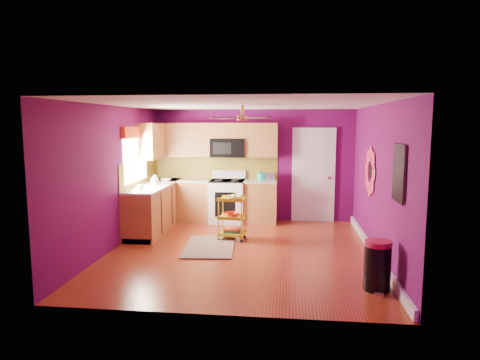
# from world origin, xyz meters

# --- Properties ---
(ground) EXTENTS (5.00, 5.00, 0.00)m
(ground) POSITION_xyz_m (0.00, 0.00, 0.00)
(ground) COLOR maroon
(ground) RESTS_ON ground
(room_envelope) EXTENTS (4.54, 5.04, 2.52)m
(room_envelope) POSITION_xyz_m (0.03, 0.00, 1.63)
(room_envelope) COLOR #5C0A4F
(room_envelope) RESTS_ON ground
(lower_cabinets) EXTENTS (2.81, 2.31, 0.94)m
(lower_cabinets) POSITION_xyz_m (-1.35, 1.82, 0.43)
(lower_cabinets) COLOR #945928
(lower_cabinets) RESTS_ON ground
(electric_range) EXTENTS (0.76, 0.66, 1.13)m
(electric_range) POSITION_xyz_m (-0.55, 2.17, 0.48)
(electric_range) COLOR white
(electric_range) RESTS_ON ground
(upper_cabinetry) EXTENTS (2.80, 2.30, 1.26)m
(upper_cabinetry) POSITION_xyz_m (-1.24, 2.17, 1.80)
(upper_cabinetry) COLOR #945928
(upper_cabinetry) RESTS_ON ground
(left_window) EXTENTS (0.08, 1.35, 1.08)m
(left_window) POSITION_xyz_m (-2.22, 1.05, 1.74)
(left_window) COLOR white
(left_window) RESTS_ON ground
(panel_door) EXTENTS (0.95, 0.11, 2.15)m
(panel_door) POSITION_xyz_m (1.35, 2.47, 1.02)
(panel_door) COLOR white
(panel_door) RESTS_ON ground
(right_wall_art) EXTENTS (0.04, 2.74, 1.04)m
(right_wall_art) POSITION_xyz_m (2.23, -0.34, 1.44)
(right_wall_art) COLOR black
(right_wall_art) RESTS_ON ground
(ceiling_fan) EXTENTS (1.01, 1.01, 0.26)m
(ceiling_fan) POSITION_xyz_m (0.00, 0.20, 2.29)
(ceiling_fan) COLOR #BF8C3F
(ceiling_fan) RESTS_ON ground
(shag_rug) EXTENTS (0.96, 1.46, 0.02)m
(shag_rug) POSITION_xyz_m (-0.58, 0.16, 0.01)
(shag_rug) COLOR black
(shag_rug) RESTS_ON ground
(rolling_cart) EXTENTS (0.53, 0.41, 0.88)m
(rolling_cart) POSITION_xyz_m (-0.25, 0.72, 0.45)
(rolling_cart) COLOR yellow
(rolling_cart) RESTS_ON ground
(trash_can) EXTENTS (0.45, 0.45, 0.67)m
(trash_can) POSITION_xyz_m (1.98, -1.52, 0.33)
(trash_can) COLOR black
(trash_can) RESTS_ON ground
(teal_kettle) EXTENTS (0.18, 0.18, 0.21)m
(teal_kettle) POSITION_xyz_m (0.20, 2.24, 1.02)
(teal_kettle) COLOR #16A598
(teal_kettle) RESTS_ON lower_cabinets
(toaster) EXTENTS (0.22, 0.15, 0.18)m
(toaster) POSITION_xyz_m (0.40, 2.21, 1.03)
(toaster) COLOR beige
(toaster) RESTS_ON lower_cabinets
(soap_bottle_a) EXTENTS (0.09, 0.10, 0.21)m
(soap_bottle_a) POSITION_xyz_m (-1.95, 1.29, 1.04)
(soap_bottle_a) COLOR #EA3F72
(soap_bottle_a) RESTS_ON lower_cabinets
(soap_bottle_b) EXTENTS (0.13, 0.13, 0.17)m
(soap_bottle_b) POSITION_xyz_m (-2.02, 1.65, 1.02)
(soap_bottle_b) COLOR white
(soap_bottle_b) RESTS_ON lower_cabinets
(counter_dish) EXTENTS (0.24, 0.24, 0.06)m
(counter_dish) POSITION_xyz_m (-1.85, 1.85, 0.97)
(counter_dish) COLOR white
(counter_dish) RESTS_ON lower_cabinets
(counter_cup) EXTENTS (0.12, 0.12, 0.09)m
(counter_cup) POSITION_xyz_m (-1.99, 0.64, 0.99)
(counter_cup) COLOR white
(counter_cup) RESTS_ON lower_cabinets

